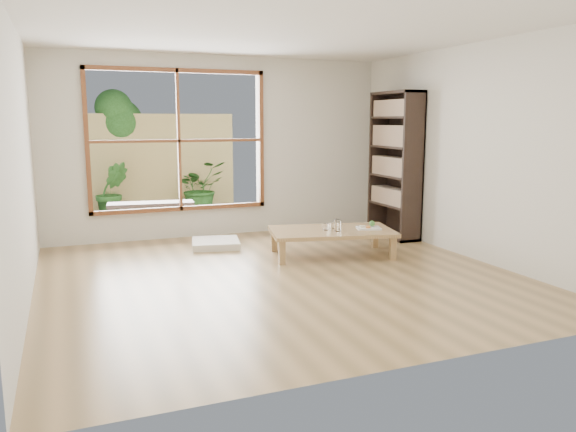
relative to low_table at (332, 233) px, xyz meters
The scene contains 15 objects.
ground 1.17m from the low_table, 146.20° to the right, with size 5.00×5.00×0.00m, color #A98554.
low_table is the anchor object (origin of this frame).
floor_cushion 1.63m from the low_table, 140.20° to the left, with size 0.62×0.62×0.09m, color silver.
bookshelf 1.72m from the low_table, 28.13° to the left, with size 0.33×0.94×2.09m, color black.
glass_tall 0.17m from the low_table, 78.68° to the right, with size 0.08×0.08×0.15m, color silver.
glass_mid 0.12m from the low_table, 31.44° to the left, with size 0.06×0.06×0.09m, color silver.
glass_short 0.10m from the low_table, 113.99° to the left, with size 0.06×0.06×0.08m, color silver.
glass_small 0.12m from the low_table, behind, with size 0.07×0.07×0.08m, color silver.
food_tray 0.49m from the low_table, 14.22° to the right, with size 0.34×0.29×0.09m.
deck 3.32m from the low_table, 117.83° to the left, with size 2.80×2.00×0.05m, color #332C25.
garden_bench 3.14m from the low_table, 126.45° to the left, with size 1.34×0.54×0.41m.
bamboo_fence 4.26m from the low_table, 111.48° to the left, with size 2.80×0.06×1.80m, color tan.
shrub_right 3.75m from the low_table, 102.71° to the left, with size 0.85×0.74×0.94m, color #2B6425.
shrub_left 4.21m from the low_table, 124.22° to the left, with size 0.54×0.44×0.99m, color #2B6425.
garden_tree 4.96m from the low_table, 117.73° to the left, with size 1.04×0.85×2.22m.
Camera 1 is at (-2.13, -5.59, 1.69)m, focal length 35.00 mm.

